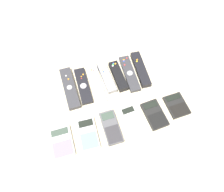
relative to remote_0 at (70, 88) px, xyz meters
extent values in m
plane|color=beige|center=(0.17, -0.14, -0.01)|extent=(3.00, 3.00, 0.00)
cube|color=#333338|center=(0.00, 0.00, 0.00)|extent=(0.05, 0.22, 0.02)
cylinder|color=#99999E|center=(0.00, 0.00, 0.01)|extent=(0.02, 0.02, 0.00)
cylinder|color=silver|center=(0.00, 0.06, 0.01)|extent=(0.01, 0.01, 0.00)
cylinder|color=orange|center=(0.01, 0.04, 0.01)|extent=(0.01, 0.01, 0.00)
cube|color=black|center=(0.06, -0.01, 0.00)|extent=(0.06, 0.19, 0.02)
cylinder|color=#99999E|center=(0.06, -0.01, 0.01)|extent=(0.03, 0.03, 0.00)
cylinder|color=red|center=(0.06, 0.03, 0.01)|extent=(0.01, 0.01, 0.00)
cylinder|color=orange|center=(0.07, 0.04, 0.01)|extent=(0.01, 0.01, 0.00)
cylinder|color=orange|center=(0.08, 0.05, 0.01)|extent=(0.01, 0.01, 0.00)
cube|color=white|center=(0.12, -0.01, 0.00)|extent=(0.06, 0.22, 0.02)
cylinder|color=#99999E|center=(0.12, -0.01, 0.01)|extent=(0.02, 0.02, 0.00)
cylinder|color=red|center=(0.13, 0.05, 0.01)|extent=(0.01, 0.01, 0.00)
cylinder|color=green|center=(0.12, 0.06, 0.01)|extent=(0.01, 0.01, 0.00)
cylinder|color=yellow|center=(0.12, 0.06, 0.01)|extent=(0.01, 0.01, 0.00)
cube|color=gray|center=(0.18, 0.00, 0.00)|extent=(0.05, 0.17, 0.02)
cylinder|color=#99999E|center=(0.18, -0.02, 0.01)|extent=(0.03, 0.03, 0.00)
cylinder|color=yellow|center=(0.17, 0.04, 0.01)|extent=(0.01, 0.01, 0.00)
cylinder|color=blue|center=(0.17, 0.03, 0.01)|extent=(0.01, 0.01, 0.00)
cube|color=black|center=(0.23, -0.01, 0.00)|extent=(0.05, 0.16, 0.03)
cylinder|color=green|center=(0.23, 0.05, 0.02)|extent=(0.01, 0.01, 0.00)
cylinder|color=orange|center=(0.24, 0.06, 0.02)|extent=(0.01, 0.01, 0.00)
cylinder|color=blue|center=(0.23, 0.06, 0.02)|extent=(0.01, 0.01, 0.00)
cylinder|color=silver|center=(0.22, 0.05, 0.02)|extent=(0.01, 0.01, 0.00)
cube|color=#333338|center=(0.29, -0.01, 0.00)|extent=(0.06, 0.21, 0.02)
cylinder|color=#99999E|center=(0.29, -0.01, 0.01)|extent=(0.03, 0.03, 0.00)
cylinder|color=red|center=(0.28, 0.04, 0.01)|extent=(0.01, 0.01, 0.00)
cylinder|color=red|center=(0.31, 0.08, 0.01)|extent=(0.01, 0.01, 0.00)
cylinder|color=blue|center=(0.29, 0.07, 0.01)|extent=(0.01, 0.01, 0.00)
cylinder|color=orange|center=(0.29, 0.07, 0.01)|extent=(0.01, 0.01, 0.00)
cube|color=black|center=(0.35, 0.00, 0.00)|extent=(0.06, 0.20, 0.03)
cylinder|color=yellow|center=(0.34, 0.04, 0.02)|extent=(0.01, 0.01, 0.00)
cylinder|color=orange|center=(0.35, 0.05, 0.02)|extent=(0.01, 0.01, 0.00)
cube|color=#B2B2B7|center=(-0.09, -0.24, 0.00)|extent=(0.09, 0.13, 0.02)
cube|color=#38473D|center=(-0.09, -0.20, 0.01)|extent=(0.07, 0.03, 0.00)
cube|color=slate|center=(-0.09, -0.27, 0.00)|extent=(0.08, 0.06, 0.00)
cube|color=#B2B2B7|center=(0.02, -0.24, 0.00)|extent=(0.08, 0.14, 0.02)
cube|color=black|center=(0.03, -0.19, 0.01)|extent=(0.06, 0.03, 0.00)
cube|color=gray|center=(0.02, -0.27, 0.01)|extent=(0.07, 0.07, 0.00)
cube|color=#4C4C51|center=(0.12, -0.24, 0.00)|extent=(0.07, 0.15, 0.02)
cube|color=#38473D|center=(0.12, -0.19, 0.01)|extent=(0.05, 0.03, 0.00)
cube|color=#2F2E32|center=(0.12, -0.27, 0.01)|extent=(0.06, 0.08, 0.00)
cube|color=silver|center=(0.22, -0.23, 0.00)|extent=(0.07, 0.12, 0.01)
cube|color=black|center=(0.22, -0.19, 0.00)|extent=(0.05, 0.03, 0.00)
cube|color=tan|center=(0.22, -0.26, 0.00)|extent=(0.06, 0.06, 0.00)
cube|color=black|center=(0.32, -0.24, 0.00)|extent=(0.09, 0.14, 0.02)
cube|color=black|center=(0.32, -0.20, 0.00)|extent=(0.06, 0.03, 0.00)
cube|color=black|center=(0.32, -0.27, 0.00)|extent=(0.07, 0.07, 0.00)
cube|color=black|center=(0.43, -0.23, 0.00)|extent=(0.09, 0.11, 0.01)
cube|color=black|center=(0.43, -0.19, 0.00)|extent=(0.07, 0.03, 0.00)
cube|color=black|center=(0.43, -0.26, 0.00)|extent=(0.08, 0.06, 0.00)
camera|label=1|loc=(0.03, -0.55, 0.86)|focal=35.00mm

